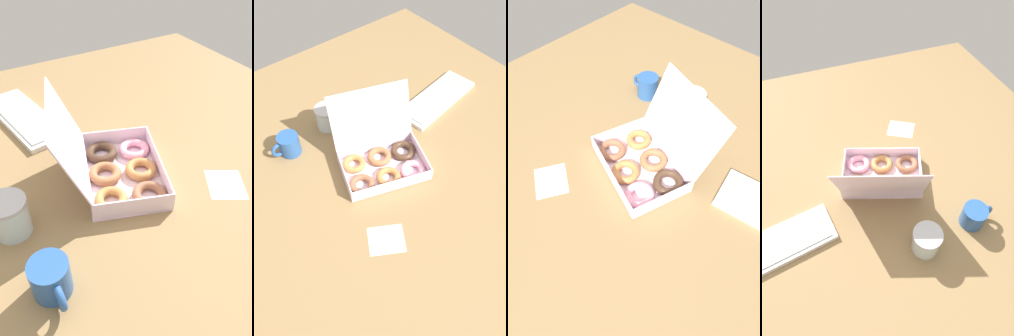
{
  "view_description": "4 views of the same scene",
  "coord_description": "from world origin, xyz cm",
  "views": [
    {
      "loc": [
        -64.52,
        35.77,
        65.61
      ],
      "look_at": [
        -2.17,
        -1.01,
        2.99
      ],
      "focal_mm": 35.0,
      "sensor_mm": 36.0,
      "label": 1
    },
    {
      "loc": [
        -52.04,
        -59.94,
        102.75
      ],
      "look_at": [
        -4.55,
        -1.24,
        4.16
      ],
      "focal_mm": 35.0,
      "sensor_mm": 36.0,
      "label": 2
    },
    {
      "loc": [
        31.98,
        -39.33,
        73.84
      ],
      "look_at": [
        -2.51,
        -2.28,
        1.97
      ],
      "focal_mm": 28.0,
      "sensor_mm": 36.0,
      "label": 3
    },
    {
      "loc": [
        18.68,
        61.5,
        88.63
      ],
      "look_at": [
        -4.64,
        -0.54,
        4.18
      ],
      "focal_mm": 28.0,
      "sensor_mm": 36.0,
      "label": 4
    }
  ],
  "objects": [
    {
      "name": "ground_plane",
      "position": [
        0.0,
        0.0,
        -1.0
      ],
      "size": [
        180.0,
        180.0,
        2.0
      ],
      "primitive_type": "cube",
      "color": "olive"
    },
    {
      "name": "donut_box",
      "position": [
        -1.13,
        1.47,
        3.5
      ],
      "size": [
        39.93,
        38.76,
        25.92
      ],
      "color": "white",
      "rests_on": "ground_plane"
    },
    {
      "name": "coffee_mug",
      "position": [
        -25.87,
        30.8,
        4.56
      ],
      "size": [
        12.12,
        8.55,
        8.88
      ],
      "color": "#29569A",
      "rests_on": "ground_plane"
    },
    {
      "name": "glass_jar",
      "position": [
        -5.49,
        33.53,
        5.21
      ],
      "size": [
        9.79,
        9.79,
        10.33
      ],
      "color": "silver",
      "rests_on": "ground_plane"
    },
    {
      "name": "paper_napkin",
      "position": [
        -20.15,
        -23.93,
        0.07
      ],
      "size": [
        15.77,
        15.15,
        0.15
      ],
      "primitive_type": "cube",
      "rotation": [
        0.0,
        0.0,
        -0.54
      ],
      "color": "white",
      "rests_on": "ground_plane"
    }
  ]
}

